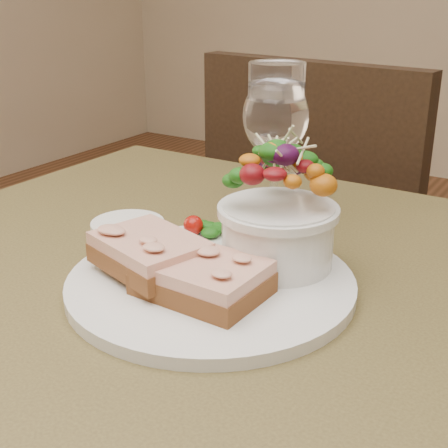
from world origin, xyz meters
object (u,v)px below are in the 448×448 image
Objects in this scene: wine_glass at (276,121)px; chair_far at (336,337)px; dinner_plate at (211,283)px; salad_bowl at (278,207)px; ramekin at (128,236)px; cafe_table at (193,380)px; sandwich_front at (202,277)px; sandwich_back at (150,252)px.

chair_far is at bearing 100.67° from wine_glass.
dinner_plate is 2.15× the size of salad_bowl.
chair_far is at bearing 92.25° from ramekin.
cafe_table is 0.79m from chair_far.
sandwich_front is 0.12m from ramekin.
ramekin is (-0.05, 0.03, -0.00)m from sandwich_back.
ramekin reaches higher than dinner_plate.
salad_bowl is 0.15m from wine_glass.
dinner_plate is 2.24× the size of sandwich_back.
salad_bowl is (0.09, 0.09, 0.04)m from sandwich_back.
chair_far is 0.77m from wine_glass.
dinner_plate is (0.01, 0.01, 0.11)m from cafe_table.
ramekin is (0.03, -0.69, 0.49)m from chair_far.
sandwich_back is (-0.04, -0.01, 0.14)m from cafe_table.
wine_glass reaches higher than chair_far.
ramekin is at bearing 166.78° from sandwich_front.
wine_glass reaches higher than dinner_plate.
dinner_plate is 2.43× the size of sandwich_front.
sandwich_back reaches higher than ramekin.
sandwich_front is 0.24m from wine_glass.
salad_bowl is at bearing 54.79° from cafe_table.
ramekin is at bearing -110.08° from wine_glass.
sandwich_front is at bearing 12.17° from sandwich_back.
salad_bowl is at bearing 75.16° from sandwich_front.
ramekin is at bearing -156.62° from salad_bowl.
chair_far reaches higher than ramekin.
chair_far is at bearing 99.21° from cafe_table.
sandwich_front is at bearing -35.17° from cafe_table.
sandwich_front is 1.65× the size of ramekin.
salad_bowl is at bearing 60.04° from sandwich_back.
cafe_table is at bearing 33.96° from sandwich_back.
dinner_plate reaches higher than cafe_table.
cafe_table is 11.76× the size of ramekin.
cafe_table is 0.14m from sandwich_back.
wine_glass is (0.09, -0.50, 0.58)m from chair_far.
salad_bowl is at bearing 110.21° from chair_far.
sandwich_back is 0.13m from salad_bowl.
wine_glass is at bearing 99.91° from dinner_plate.
sandwich_back is 1.79× the size of ramekin.
sandwich_back is 0.70× the size of wine_glass.
chair_far reaches higher than dinner_plate.
ramekin reaches higher than cafe_table.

